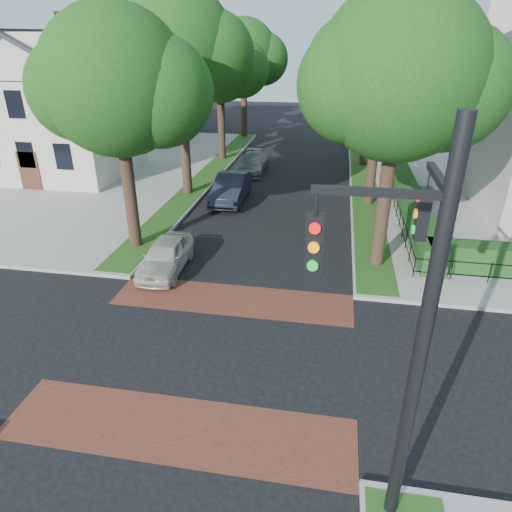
# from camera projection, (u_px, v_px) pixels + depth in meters

# --- Properties ---
(ground) EXTENTS (120.00, 120.00, 0.00)m
(ground) POSITION_uv_depth(u_px,v_px,m) (211.00, 352.00, 14.43)
(ground) COLOR black
(ground) RESTS_ON ground
(sidewalk_nw) EXTENTS (30.00, 30.00, 0.15)m
(sidewalk_nw) POSITION_uv_depth(u_px,v_px,m) (26.00, 167.00, 34.28)
(sidewalk_nw) COLOR gray
(sidewalk_nw) RESTS_ON ground
(crosswalk_far) EXTENTS (9.00, 2.20, 0.01)m
(crosswalk_far) POSITION_uv_depth(u_px,v_px,m) (233.00, 300.00, 17.26)
(crosswalk_far) COLOR brown
(crosswalk_far) RESTS_ON ground
(crosswalk_near) EXTENTS (9.00, 2.20, 0.01)m
(crosswalk_near) POSITION_uv_depth(u_px,v_px,m) (178.00, 429.00, 11.59)
(crosswalk_near) COLOR brown
(crosswalk_near) RESTS_ON ground
(grass_strip_ne) EXTENTS (1.60, 29.80, 0.02)m
(grass_strip_ne) POSITION_uv_depth(u_px,v_px,m) (364.00, 183.00, 30.44)
(grass_strip_ne) COLOR #274B15
(grass_strip_ne) RESTS_ON sidewalk_ne
(grass_strip_nw) EXTENTS (1.60, 29.80, 0.02)m
(grass_strip_nw) POSITION_uv_depth(u_px,v_px,m) (207.00, 175.00, 32.13)
(grass_strip_nw) COLOR #274B15
(grass_strip_nw) RESTS_ON sidewalk_nw
(tree_right_near) EXTENTS (7.75, 6.67, 10.66)m
(tree_right_near) POSITION_uv_depth(u_px,v_px,m) (402.00, 78.00, 16.64)
(tree_right_near) COLOR black
(tree_right_near) RESTS_ON sidewalk_ne
(tree_right_mid) EXTENTS (8.25, 7.09, 11.22)m
(tree_right_mid) POSITION_uv_depth(u_px,v_px,m) (386.00, 58.00, 23.58)
(tree_right_mid) COLOR black
(tree_right_mid) RESTS_ON sidewalk_ne
(tree_right_far) EXTENTS (7.25, 6.23, 9.74)m
(tree_right_far) POSITION_uv_depth(u_px,v_px,m) (374.00, 69.00, 32.01)
(tree_right_far) COLOR black
(tree_right_far) RESTS_ON sidewalk_ne
(tree_right_back) EXTENTS (7.50, 6.45, 10.20)m
(tree_right_back) POSITION_uv_depth(u_px,v_px,m) (369.00, 58.00, 39.83)
(tree_right_back) COLOR black
(tree_right_back) RESTS_ON sidewalk_ne
(tree_left_near) EXTENTS (7.50, 6.45, 10.20)m
(tree_left_near) POSITION_uv_depth(u_px,v_px,m) (121.00, 83.00, 18.51)
(tree_left_near) COLOR black
(tree_left_near) RESTS_ON sidewalk_nw
(tree_left_mid) EXTENTS (8.00, 6.88, 11.48)m
(tree_left_mid) POSITION_uv_depth(u_px,v_px,m) (182.00, 49.00, 25.14)
(tree_left_mid) COLOR black
(tree_left_mid) RESTS_ON sidewalk_nw
(tree_left_far) EXTENTS (7.00, 6.02, 9.86)m
(tree_left_far) POSITION_uv_depth(u_px,v_px,m) (221.00, 64.00, 33.63)
(tree_left_far) COLOR black
(tree_left_far) RESTS_ON sidewalk_nw
(tree_left_back) EXTENTS (7.75, 6.66, 10.44)m
(tree_left_back) POSITION_uv_depth(u_px,v_px,m) (245.00, 55.00, 41.49)
(tree_left_back) COLOR black
(tree_left_back) RESTS_ON sidewalk_nw
(hedge_main_road) EXTENTS (1.00, 18.00, 1.20)m
(hedge_main_road) POSITION_uv_depth(u_px,v_px,m) (408.00, 195.00, 26.19)
(hedge_main_road) COLOR #163B14
(hedge_main_road) RESTS_ON sidewalk_ne
(fence_main_road) EXTENTS (0.06, 18.00, 0.90)m
(fence_main_road) POSITION_uv_depth(u_px,v_px,m) (393.00, 197.00, 26.38)
(fence_main_road) COLOR black
(fence_main_road) RESTS_ON sidewalk_ne
(house_left_near) EXTENTS (10.00, 9.00, 10.14)m
(house_left_near) POSITION_uv_depth(u_px,v_px,m) (54.00, 101.00, 30.59)
(house_left_near) COLOR beige
(house_left_near) RESTS_ON sidewalk_nw
(house_left_far) EXTENTS (10.00, 9.00, 10.14)m
(house_left_far) POSITION_uv_depth(u_px,v_px,m) (138.00, 82.00, 43.00)
(house_left_far) COLOR beige
(house_left_far) RESTS_ON sidewalk_nw
(traffic_signal) EXTENTS (2.17, 2.00, 8.00)m
(traffic_signal) POSITION_uv_depth(u_px,v_px,m) (411.00, 319.00, 7.70)
(traffic_signal) COLOR black
(traffic_signal) RESTS_ON sidewalk_se
(parked_car_front) EXTENTS (1.72, 4.06, 1.37)m
(parked_car_front) POSITION_uv_depth(u_px,v_px,m) (166.00, 256.00, 19.16)
(parked_car_front) COLOR beige
(parked_car_front) RESTS_ON ground
(parked_car_middle) EXTENTS (1.78, 4.96, 1.63)m
(parked_car_middle) POSITION_uv_depth(u_px,v_px,m) (231.00, 188.00, 27.17)
(parked_car_middle) COLOR black
(parked_car_middle) RESTS_ON ground
(parked_car_rear) EXTENTS (1.92, 4.62, 1.34)m
(parked_car_rear) POSITION_uv_depth(u_px,v_px,m) (253.00, 163.00, 32.99)
(parked_car_rear) COLOR gray
(parked_car_rear) RESTS_ON ground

